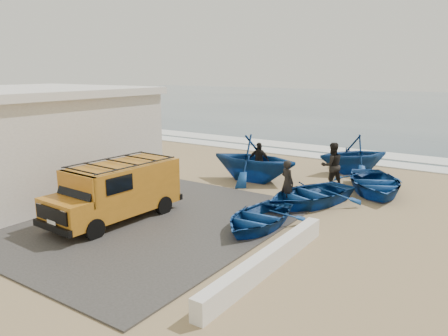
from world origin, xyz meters
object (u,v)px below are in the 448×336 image
Objects in this scene: parapet at (268,261)px; van at (117,189)px; boat_near_left at (258,218)px; boat_far_left at (354,154)px; boat_near_right at (309,194)px; boat_mid_left at (254,158)px; fisherman_middle at (332,166)px; fisherman_back at (259,161)px; fisherman_front at (287,182)px; building at (19,140)px; boat_mid_right at (374,183)px.

van reaches higher than parapet.
boat_far_left reaches higher than boat_near_left.
parapet is 3.08m from boat_near_left.
parapet is 6.00m from boat_near_right.
fisherman_middle is (3.43, 0.82, -0.07)m from boat_mid_left.
boat_mid_left is (-3.26, 5.26, 0.72)m from boat_near_left.
parapet is 3.43× the size of fisherman_back.
parapet is 1.47× the size of boat_mid_left.
van is 7.11m from boat_near_right.
boat_near_right is 0.94m from fisherman_front.
boat_far_left is (4.41, 11.43, -0.12)m from van.
van is at bearing -158.55° from boat_near_left.
boat_near_left is at bearing -69.88° from fisherman_back.
parapet is 2.98× the size of fisherman_middle.
building is 12.24m from boat_near_right.
fisherman_back is (-2.84, 2.78, 0.02)m from fisherman_front.
boat_near_left is (-1.74, 2.55, 0.08)m from parapet.
boat_mid_left is 5.35m from boat_mid_right.
van is at bearing 76.22° from fisherman_front.
fisherman_front reaches higher than boat_near_right.
building reaches higher than boat_far_left.
parapet is 1.25× the size of van.
building reaches higher than fisherman_middle.
parapet is at bearing -150.86° from boat_mid_left.
boat_mid_right is at bearing 83.21° from boat_near_right.
boat_far_left is at bearing 87.00° from boat_near_left.
van reaches higher than boat_near_left.
boat_mid_left is (7.50, 6.80, -1.09)m from building.
building is at bearing 48.63° from fisherman_front.
fisherman_middle reaches higher than boat_near_right.
fisherman_back is at bearing 166.49° from boat_near_right.
boat_near_left is at bearing 124.35° from parapet.
boat_mid_left is at bearing 165.19° from boat_mid_right.
boat_near_left is at bearing -49.33° from boat_far_left.
boat_far_left reaches higher than parapet.
van reaches higher than fisherman_middle.
boat_far_left is at bearing 45.57° from building.
boat_mid_left reaches higher than boat_near_left.
fisherman_front is (10.36, 4.47, -1.31)m from building.
boat_mid_right is 1.16× the size of boat_far_left.
fisherman_middle is at bearing 63.02° from van.
boat_mid_left reaches higher than fisherman_front.
fisherman_back reaches higher than boat_near_left.
building is 5.37× the size of fisherman_back.
van is 12.26m from boat_far_left.
boat_mid_right is 3.67m from boat_far_left.
van is at bearing -111.52° from boat_near_right.
boat_near_right is 3.46m from boat_mid_right.
boat_far_left is 2.14× the size of fisherman_front.
boat_mid_left is 3.69m from fisherman_front.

